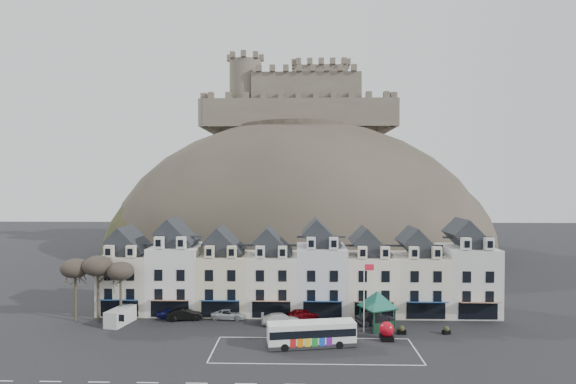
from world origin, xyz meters
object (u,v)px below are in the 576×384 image
(bus_shelter, at_px, (377,299))
(car_black, at_px, (185,314))
(car_white, at_px, (281,319))
(car_silver, at_px, (229,314))
(flagpole, at_px, (365,292))
(white_van, at_px, (120,316))
(car_charcoal, at_px, (375,318))
(car_maroon, at_px, (303,314))
(bus, at_px, (311,333))
(car_navy, at_px, (173,313))
(red_buoy, at_px, (387,331))

(bus_shelter, height_order, car_black, bus_shelter)
(car_white, bearing_deg, car_silver, 65.98)
(flagpole, bearing_deg, white_van, 175.78)
(bus_shelter, xyz_separation_m, car_charcoal, (-0.05, 1.57, -2.85))
(bus_shelter, bearing_deg, car_black, 148.81)
(car_maroon, bearing_deg, car_silver, 69.42)
(white_van, bearing_deg, bus, -4.37)
(white_van, relative_size, car_white, 0.94)
(car_navy, distance_m, car_white, 14.77)
(bus_shelter, bearing_deg, car_maroon, 134.96)
(car_white, xyz_separation_m, car_charcoal, (12.03, 0.50, 0.06))
(bus_shelter, xyz_separation_m, car_navy, (-26.67, 3.40, -2.95))
(white_van, relative_size, car_silver, 1.01)
(car_maroon, bearing_deg, bus, 164.66)
(car_navy, relative_size, car_charcoal, 0.85)
(flagpole, distance_m, car_black, 23.82)
(bus_shelter, xyz_separation_m, flagpole, (-1.76, -1.38, 1.24))
(bus_shelter, height_order, car_maroon, bus_shelter)
(white_van, bearing_deg, flagpole, 7.76)
(flagpole, relative_size, car_silver, 1.84)
(car_white, distance_m, car_charcoal, 12.04)
(car_black, xyz_separation_m, car_charcoal, (24.80, -1.20, 0.03))
(car_charcoal, bearing_deg, flagpole, 129.88)
(white_van, xyz_separation_m, car_navy, (6.04, 2.50, -0.31))
(bus, bearing_deg, car_silver, 128.58)
(car_navy, relative_size, car_white, 0.82)
(car_black, relative_size, car_maroon, 1.06)
(car_navy, xyz_separation_m, car_silver, (7.60, 0.00, -0.04))
(flagpole, xyz_separation_m, white_van, (-30.96, 2.28, -3.88))
(bus_shelter, distance_m, red_buoy, 4.81)
(bus_shelter, height_order, flagpole, flagpole)
(white_van, relative_size, car_charcoal, 0.98)
(flagpole, xyz_separation_m, car_charcoal, (1.71, 2.95, -4.10))
(flagpole, distance_m, car_white, 11.40)
(bus, xyz_separation_m, flagpole, (6.61, 4.86, 3.37))
(car_charcoal, bearing_deg, car_navy, 66.02)
(car_navy, xyz_separation_m, car_white, (14.59, -2.33, 0.03))
(bus_shelter, height_order, car_navy, bus_shelter)
(car_black, distance_m, car_maroon, 15.61)
(bus, relative_size, white_van, 2.13)
(car_navy, bearing_deg, bus, -110.04)
(flagpole, xyz_separation_m, car_silver, (-17.31, 4.78, -4.24))
(red_buoy, height_order, car_navy, red_buoy)
(red_buoy, xyz_separation_m, white_van, (-33.09, 4.97, -0.09))
(bus_shelter, bearing_deg, car_charcoal, 66.94)
(red_buoy, bearing_deg, bus_shelter, 95.34)
(flagpole, bearing_deg, car_black, 169.81)
(car_navy, bearing_deg, bus_shelter, -89.53)
(red_buoy, relative_size, car_navy, 0.52)
(car_black, height_order, car_silver, car_black)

